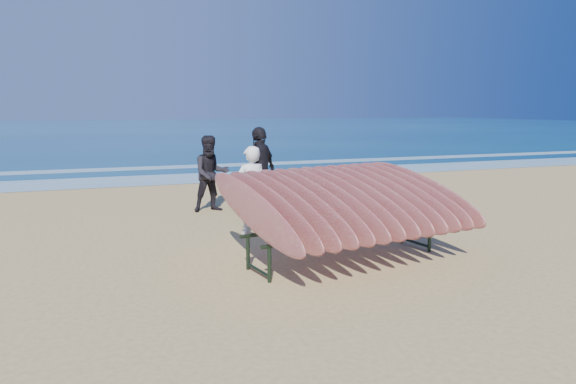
# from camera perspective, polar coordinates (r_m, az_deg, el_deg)

# --- Properties ---
(ground) EXTENTS (120.00, 120.00, 0.00)m
(ground) POSITION_cam_1_polar(r_m,az_deg,el_deg) (7.89, 1.96, -7.71)
(ground) COLOR tan
(ground) RESTS_ON ground
(ocean) EXTENTS (160.00, 160.00, 0.00)m
(ocean) POSITION_cam_1_polar(r_m,az_deg,el_deg) (62.12, -17.11, 6.77)
(ocean) COLOR navy
(ocean) RESTS_ON ground
(foam_near) EXTENTS (160.00, 160.00, 0.00)m
(foam_near) POSITION_cam_1_polar(r_m,az_deg,el_deg) (17.40, -10.21, 1.55)
(foam_near) COLOR white
(foam_near) RESTS_ON ground
(foam_far) EXTENTS (160.00, 160.00, 0.00)m
(foam_far) POSITION_cam_1_polar(r_m,az_deg,el_deg) (20.83, -11.79, 2.76)
(foam_far) COLOR white
(foam_far) RESTS_ON ground
(surfboard_rack) EXTENTS (3.65, 3.36, 1.51)m
(surfboard_rack) POSITION_cam_1_polar(r_m,az_deg,el_deg) (7.79, 6.35, -0.98)
(surfboard_rack) COLOR black
(surfboard_rack) RESTS_ON ground
(person_white) EXTENTS (0.64, 0.47, 1.63)m
(person_white) POSITION_cam_1_polar(r_m,az_deg,el_deg) (9.47, -4.12, 0.20)
(person_white) COLOR white
(person_white) RESTS_ON ground
(person_dark_a) EXTENTS (0.87, 0.70, 1.71)m
(person_dark_a) POSITION_cam_1_polar(r_m,az_deg,el_deg) (11.65, -8.54, 2.03)
(person_dark_a) COLOR black
(person_dark_a) RESTS_ON ground
(person_dark_b) EXTENTS (1.13, 1.12, 1.92)m
(person_dark_b) POSITION_cam_1_polar(r_m,az_deg,el_deg) (11.10, -3.09, 2.30)
(person_dark_b) COLOR black
(person_dark_b) RESTS_ON ground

